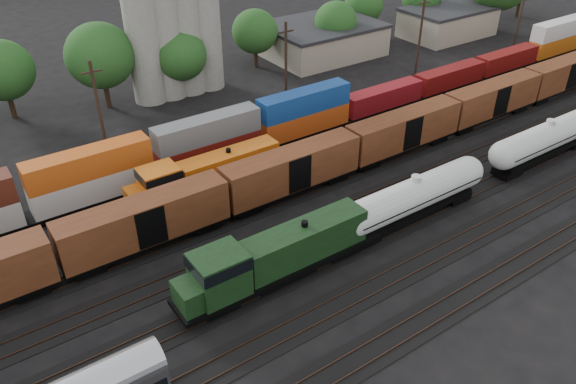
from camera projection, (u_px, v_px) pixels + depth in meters
ground at (313, 223)px, 53.40m from camera, size 600.00×600.00×0.00m
tracks at (313, 222)px, 53.38m from camera, size 180.00×33.20×0.20m
green_locomotive at (271, 258)px, 44.58m from camera, size 18.77×3.31×4.97m
tank_car_a at (414, 196)px, 52.22m from camera, size 17.85×3.20×4.68m
tank_car_b at (546, 138)px, 62.05m from camera, size 18.09×3.24×4.74m
orange_locomotive at (203, 175)px, 55.89m from camera, size 17.99×3.00×4.50m
boxcar_string at (450, 114)px, 66.70m from camera, size 184.40×2.90×4.20m
container_wall at (177, 156)px, 59.16m from camera, size 165.81×2.60×5.80m
grain_silo at (171, 13)px, 73.79m from camera, size 13.40×5.00×29.00m
industrial_sheds at (202, 73)px, 79.58m from camera, size 119.38×17.26×5.10m
tree_band at (241, 33)px, 81.34m from camera, size 164.45×20.59×14.23m
utility_poles at (201, 89)px, 65.26m from camera, size 122.20×0.36×12.00m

